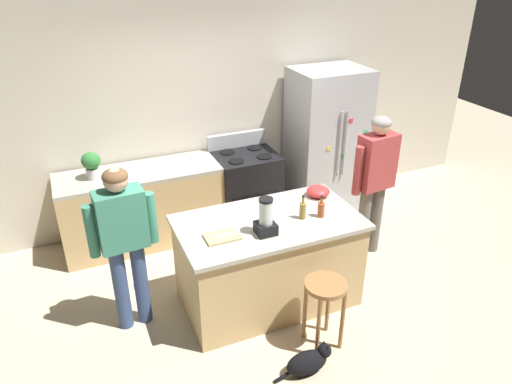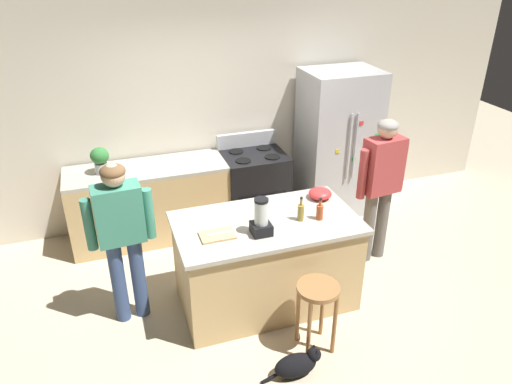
{
  "view_description": "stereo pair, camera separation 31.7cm",
  "coord_description": "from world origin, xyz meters",
  "px_view_note": "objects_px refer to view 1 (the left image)",
  "views": [
    {
      "loc": [
        -1.59,
        -3.42,
        3.13
      ],
      "look_at": [
        0.0,
        0.3,
        1.06
      ],
      "focal_mm": 33.6,
      "sensor_mm": 36.0,
      "label": 1
    },
    {
      "loc": [
        -1.29,
        -3.53,
        3.13
      ],
      "look_at": [
        0.0,
        0.3,
        1.06
      ],
      "focal_mm": 33.6,
      "sensor_mm": 36.0,
      "label": 2
    }
  ],
  "objects_px": {
    "stove_range": "(246,188)",
    "blender_appliance": "(266,219)",
    "cat": "(309,361)",
    "person_by_sink_right": "(375,174)",
    "bottle_vinegar": "(303,210)",
    "chef_knife": "(224,235)",
    "person_by_island_left": "(124,235)",
    "cutting_board": "(222,237)",
    "bar_stool": "(325,297)",
    "refrigerator": "(326,141)",
    "mixing_bowl": "(318,191)",
    "potted_plant": "(91,164)",
    "bottle_cooking_sauce": "(321,209)",
    "kitchen_island": "(268,261)"
  },
  "relations": [
    {
      "from": "stove_range",
      "to": "blender_appliance",
      "type": "distance_m",
      "value": 1.88
    },
    {
      "from": "cat",
      "to": "person_by_sink_right",
      "type": "bearing_deg",
      "value": 41.4
    },
    {
      "from": "bottle_vinegar",
      "to": "cat",
      "type": "bearing_deg",
      "value": -112.73
    },
    {
      "from": "stove_range",
      "to": "bottle_vinegar",
      "type": "relative_size",
      "value": 4.61
    },
    {
      "from": "chef_knife",
      "to": "person_by_sink_right",
      "type": "bearing_deg",
      "value": 11.99
    },
    {
      "from": "person_by_island_left",
      "to": "person_by_sink_right",
      "type": "distance_m",
      "value": 2.66
    },
    {
      "from": "person_by_island_left",
      "to": "cutting_board",
      "type": "bearing_deg",
      "value": -20.6
    },
    {
      "from": "chef_knife",
      "to": "bar_stool",
      "type": "bearing_deg",
      "value": -43.78
    },
    {
      "from": "refrigerator",
      "to": "cat",
      "type": "height_order",
      "value": "refrigerator"
    },
    {
      "from": "mixing_bowl",
      "to": "cutting_board",
      "type": "distance_m",
      "value": 1.2
    },
    {
      "from": "refrigerator",
      "to": "bottle_vinegar",
      "type": "bearing_deg",
      "value": -126.89
    },
    {
      "from": "person_by_sink_right",
      "to": "potted_plant",
      "type": "distance_m",
      "value": 3.02
    },
    {
      "from": "person_by_island_left",
      "to": "bar_stool",
      "type": "distance_m",
      "value": 1.78
    },
    {
      "from": "stove_range",
      "to": "cutting_board",
      "type": "xyz_separation_m",
      "value": [
        -0.87,
        -1.63,
        0.45
      ]
    },
    {
      "from": "bottle_cooking_sauce",
      "to": "cutting_board",
      "type": "height_order",
      "value": "bottle_cooking_sauce"
    },
    {
      "from": "bar_stool",
      "to": "mixing_bowl",
      "type": "bearing_deg",
      "value": 64.78
    },
    {
      "from": "person_by_sink_right",
      "to": "bottle_cooking_sauce",
      "type": "height_order",
      "value": "person_by_sink_right"
    },
    {
      "from": "cat",
      "to": "chef_knife",
      "type": "bearing_deg",
      "value": 115.01
    },
    {
      "from": "kitchen_island",
      "to": "cat",
      "type": "xyz_separation_m",
      "value": [
        -0.07,
        -0.96,
        -0.35
      ]
    },
    {
      "from": "stove_range",
      "to": "person_by_sink_right",
      "type": "distance_m",
      "value": 1.65
    },
    {
      "from": "person_by_island_left",
      "to": "bottle_cooking_sauce",
      "type": "xyz_separation_m",
      "value": [
        1.74,
        -0.31,
        0.03
      ]
    },
    {
      "from": "potted_plant",
      "to": "mixing_bowl",
      "type": "height_order",
      "value": "potted_plant"
    },
    {
      "from": "mixing_bowl",
      "to": "cutting_board",
      "type": "xyz_separation_m",
      "value": [
        -1.14,
        -0.36,
        -0.04
      ]
    },
    {
      "from": "blender_appliance",
      "to": "bottle_vinegar",
      "type": "bearing_deg",
      "value": 13.8
    },
    {
      "from": "person_by_island_left",
      "to": "bar_stool",
      "type": "bearing_deg",
      "value": -31.81
    },
    {
      "from": "cat",
      "to": "blender_appliance",
      "type": "height_order",
      "value": "blender_appliance"
    },
    {
      "from": "stove_range",
      "to": "person_by_sink_right",
      "type": "height_order",
      "value": "person_by_sink_right"
    },
    {
      "from": "cutting_board",
      "to": "bottle_vinegar",
      "type": "bearing_deg",
      "value": 1.68
    },
    {
      "from": "blender_appliance",
      "to": "cutting_board",
      "type": "xyz_separation_m",
      "value": [
        -0.37,
        0.08,
        -0.13
      ]
    },
    {
      "from": "cutting_board",
      "to": "person_by_sink_right",
      "type": "bearing_deg",
      "value": 12.84
    },
    {
      "from": "person_by_sink_right",
      "to": "bottle_vinegar",
      "type": "xyz_separation_m",
      "value": [
        -1.09,
        -0.4,
        0.01
      ]
    },
    {
      "from": "refrigerator",
      "to": "cat",
      "type": "distance_m",
      "value": 3.03
    },
    {
      "from": "person_by_island_left",
      "to": "cat",
      "type": "bearing_deg",
      "value": -43.78
    },
    {
      "from": "potted_plant",
      "to": "bottle_vinegar",
      "type": "height_order",
      "value": "potted_plant"
    },
    {
      "from": "refrigerator",
      "to": "bar_stool",
      "type": "relative_size",
      "value": 2.82
    },
    {
      "from": "stove_range",
      "to": "bar_stool",
      "type": "distance_m",
      "value": 2.26
    },
    {
      "from": "mixing_bowl",
      "to": "chef_knife",
      "type": "height_order",
      "value": "mixing_bowl"
    },
    {
      "from": "mixing_bowl",
      "to": "cutting_board",
      "type": "bearing_deg",
      "value": -162.67
    },
    {
      "from": "stove_range",
      "to": "cutting_board",
      "type": "distance_m",
      "value": 1.91
    },
    {
      "from": "chef_knife",
      "to": "bottle_vinegar",
      "type": "bearing_deg",
      "value": 0.74
    },
    {
      "from": "chef_knife",
      "to": "bottle_cooking_sauce",
      "type": "bearing_deg",
      "value": -1.92
    },
    {
      "from": "blender_appliance",
      "to": "bottle_vinegar",
      "type": "relative_size",
      "value": 1.44
    },
    {
      "from": "potted_plant",
      "to": "bottle_cooking_sauce",
      "type": "bearing_deg",
      "value": -42.29
    },
    {
      "from": "cat",
      "to": "person_by_island_left",
      "type": "bearing_deg",
      "value": 136.22
    },
    {
      "from": "chef_knife",
      "to": "stove_range",
      "type": "bearing_deg",
      "value": 61.4
    },
    {
      "from": "person_by_sink_right",
      "to": "bottle_cooking_sauce",
      "type": "bearing_deg",
      "value": -154.21
    },
    {
      "from": "person_by_island_left",
      "to": "mixing_bowl",
      "type": "distance_m",
      "value": 1.92
    },
    {
      "from": "refrigerator",
      "to": "bar_stool",
      "type": "xyz_separation_m",
      "value": [
        -1.29,
        -2.22,
        -0.41
      ]
    },
    {
      "from": "stove_range",
      "to": "chef_knife",
      "type": "bearing_deg",
      "value": -117.62
    },
    {
      "from": "kitchen_island",
      "to": "mixing_bowl",
      "type": "height_order",
      "value": "mixing_bowl"
    }
  ]
}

